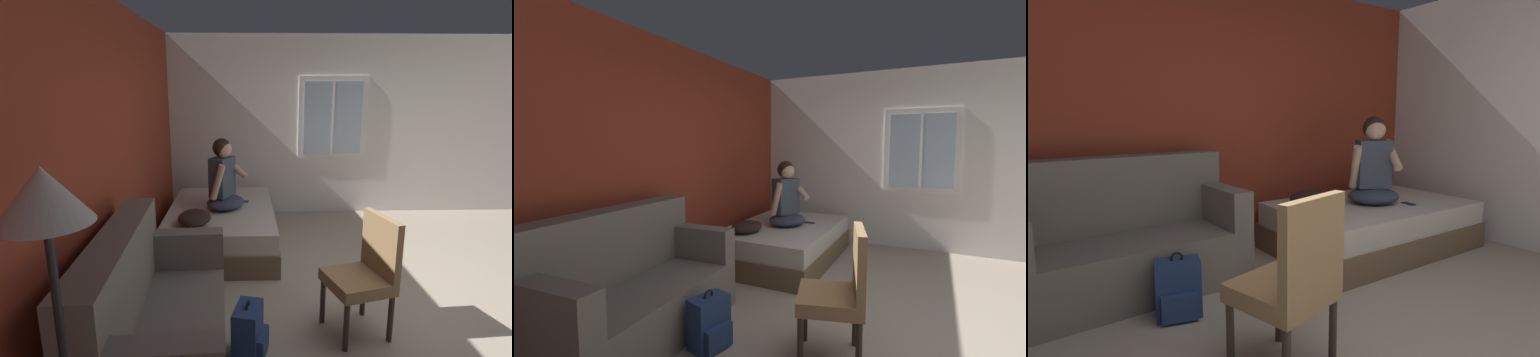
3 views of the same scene
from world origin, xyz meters
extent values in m
cube|color=#993823|center=(0.00, 2.94, 1.35)|extent=(10.43, 0.16, 2.70)
cube|color=brown|center=(1.45, 2.03, 0.13)|extent=(2.01, 1.33, 0.26)
cube|color=beige|center=(1.45, 2.03, 0.37)|extent=(1.95, 1.29, 0.22)
cube|color=slate|center=(-0.87, 2.29, 0.22)|extent=(1.74, 0.89, 0.44)
cube|color=slate|center=(-0.89, 2.59, 0.74)|extent=(1.71, 0.33, 0.60)
cube|color=slate|center=(-0.11, 2.33, 0.60)|extent=(0.22, 0.81, 0.32)
cylinder|color=#382D23|center=(-0.31, 1.09, 0.20)|extent=(0.04, 0.04, 0.40)
cylinder|color=#382D23|center=(-0.69, 0.99, 0.20)|extent=(0.04, 0.04, 0.40)
cylinder|color=#382D23|center=(-0.21, 0.71, 0.20)|extent=(0.04, 0.04, 0.40)
cube|color=#9E7A51|center=(-0.45, 0.85, 0.45)|extent=(0.57, 0.57, 0.10)
cube|color=#9E7A51|center=(-0.40, 0.66, 0.74)|extent=(0.46, 0.18, 0.48)
ellipsoid|color=#383D51|center=(1.41, 1.98, 0.56)|extent=(0.66, 0.63, 0.16)
cube|color=#3F4756|center=(1.43, 2.01, 0.88)|extent=(0.38, 0.33, 0.48)
cylinder|color=#DBB293|center=(1.23, 2.06, 0.86)|extent=(0.17, 0.23, 0.44)
cylinder|color=#DBB293|center=(1.55, 1.87, 0.98)|extent=(0.24, 0.37, 0.29)
sphere|color=#DBB293|center=(1.42, 2.00, 1.23)|extent=(0.21, 0.21, 0.21)
ellipsoid|color=black|center=(1.43, 2.01, 1.24)|extent=(0.30, 0.30, 0.23)
cube|color=navy|center=(-0.72, 1.73, 0.20)|extent=(0.33, 0.25, 0.40)
cube|color=navy|center=(-0.74, 1.62, 0.11)|extent=(0.24, 0.11, 0.18)
torus|color=black|center=(-0.72, 1.73, 0.42)|extent=(0.09, 0.04, 0.09)
ellipsoid|color=#2D231E|center=(0.87, 2.30, 0.55)|extent=(0.50, 0.39, 0.14)
cube|color=black|center=(1.69, 1.76, 0.48)|extent=(0.09, 0.15, 0.01)
camera|label=1|loc=(-3.34, 1.75, 1.99)|focal=28.00mm
camera|label=2|loc=(-2.79, 0.20, 1.56)|focal=24.00mm
camera|label=3|loc=(-1.55, -0.81, 1.36)|focal=28.00mm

